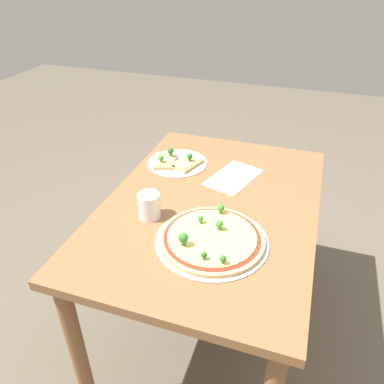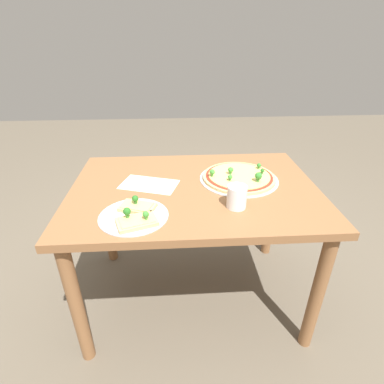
{
  "view_description": "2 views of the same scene",
  "coord_description": "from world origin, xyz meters",
  "px_view_note": "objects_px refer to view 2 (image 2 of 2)",
  "views": [
    {
      "loc": [
        1.2,
        0.32,
        1.57
      ],
      "look_at": [
        -0.02,
        -0.09,
        0.74
      ],
      "focal_mm": 35.0,
      "sensor_mm": 36.0,
      "label": 1
    },
    {
      "loc": [
        -0.09,
        -1.28,
        1.39
      ],
      "look_at": [
        -0.02,
        -0.09,
        0.74
      ],
      "focal_mm": 28.0,
      "sensor_mm": 36.0,
      "label": 2
    }
  ],
  "objects_px": {
    "drinking_cup": "(237,197)",
    "pizza_tray_slice": "(136,215)",
    "pizza_tray_whole": "(239,177)",
    "dining_table": "(194,204)"
  },
  "relations": [
    {
      "from": "pizza_tray_whole",
      "to": "pizza_tray_slice",
      "type": "distance_m",
      "value": 0.58
    },
    {
      "from": "pizza_tray_whole",
      "to": "drinking_cup",
      "type": "height_order",
      "value": "drinking_cup"
    },
    {
      "from": "pizza_tray_slice",
      "to": "drinking_cup",
      "type": "xyz_separation_m",
      "value": [
        0.42,
        0.05,
        0.04
      ]
    },
    {
      "from": "dining_table",
      "to": "pizza_tray_whole",
      "type": "relative_size",
      "value": 3.0
    },
    {
      "from": "drinking_cup",
      "to": "pizza_tray_whole",
      "type": "bearing_deg",
      "value": 75.96
    },
    {
      "from": "drinking_cup",
      "to": "pizza_tray_slice",
      "type": "bearing_deg",
      "value": -172.77
    },
    {
      "from": "dining_table",
      "to": "pizza_tray_slice",
      "type": "relative_size",
      "value": 4.18
    },
    {
      "from": "dining_table",
      "to": "drinking_cup",
      "type": "distance_m",
      "value": 0.3
    },
    {
      "from": "dining_table",
      "to": "pizza_tray_slice",
      "type": "xyz_separation_m",
      "value": [
        -0.26,
        -0.25,
        0.11
      ]
    },
    {
      "from": "pizza_tray_whole",
      "to": "drinking_cup",
      "type": "distance_m",
      "value": 0.27
    }
  ]
}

